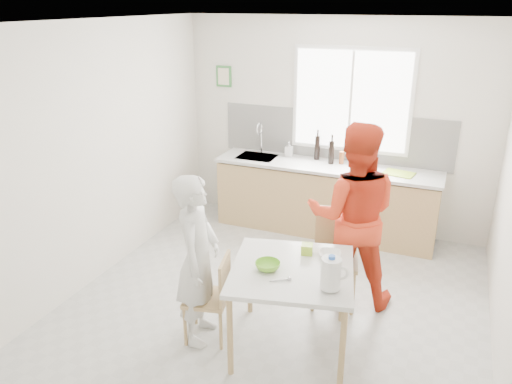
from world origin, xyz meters
TOP-DOWN VIEW (x-y plane):
  - ground at (0.00, 0.00)m, footprint 4.50×4.50m
  - room_shell at (0.00, 0.00)m, footprint 4.50×4.50m
  - window at (0.20, 2.23)m, footprint 1.50×0.06m
  - backsplash at (0.00, 2.24)m, footprint 3.00×0.02m
  - picture_frame at (-1.55, 2.23)m, footprint 0.22×0.03m
  - kitchen_counter at (-0.00, 1.95)m, footprint 2.84×0.64m
  - dining_table at (0.34, -0.44)m, footprint 1.20×1.20m
  - chair_left at (-0.33, -0.59)m, footprint 0.45×0.45m
  - chair_far at (0.50, 0.43)m, footprint 0.53×0.53m
  - person_white at (-0.46, -0.62)m, footprint 0.48×0.63m
  - person_red at (0.64, 0.49)m, footprint 1.03×0.87m
  - bowl_green at (0.16, -0.54)m, footprint 0.25×0.25m
  - bowl_white at (0.58, -0.14)m, footprint 0.23×0.23m
  - milk_jug at (0.72, -0.65)m, footprint 0.22×0.16m
  - green_box at (0.38, -0.15)m, footprint 0.12×0.12m
  - spoon at (0.31, -0.68)m, footprint 0.14×0.10m
  - cutting_board at (0.89, 1.93)m, footprint 0.39×0.31m
  - wine_bottle_a at (-0.18, 2.13)m, footprint 0.07×0.07m
  - wine_bottle_b at (0.04, 2.02)m, footprint 0.07×0.07m
  - jar_amber at (0.16, 2.07)m, footprint 0.06×0.06m
  - soap_bottle at (-0.56, 2.13)m, footprint 0.09×0.09m

SIDE VIEW (x-z plane):
  - ground at x=0.00m, z-range 0.00..0.00m
  - kitchen_counter at x=0.00m, z-range -0.27..1.10m
  - chair_left at x=-0.33m, z-range 0.04..0.85m
  - chair_far at x=0.50m, z-range 0.05..1.01m
  - dining_table at x=0.34m, z-range 0.31..1.08m
  - person_white at x=-0.46m, z-range 0.00..1.55m
  - spoon at x=0.31m, z-range 0.78..0.79m
  - bowl_white at x=0.58m, z-range 0.77..0.82m
  - bowl_green at x=0.16m, z-range 0.77..0.84m
  - green_box at x=0.38m, z-range 0.77..0.86m
  - person_red at x=0.64m, z-range 0.00..1.84m
  - milk_jug at x=0.72m, z-range 0.78..1.06m
  - cutting_board at x=0.89m, z-range 0.92..0.93m
  - jar_amber at x=0.16m, z-range 0.92..1.08m
  - soap_bottle at x=-0.56m, z-range 0.92..1.12m
  - wine_bottle_b at x=0.04m, z-range 0.92..1.22m
  - wine_bottle_a at x=-0.18m, z-range 0.92..1.24m
  - backsplash at x=0.00m, z-range 0.90..1.55m
  - room_shell at x=0.00m, z-range -0.61..3.89m
  - window at x=0.20m, z-range 1.05..2.35m
  - picture_frame at x=-1.55m, z-range 1.76..2.04m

